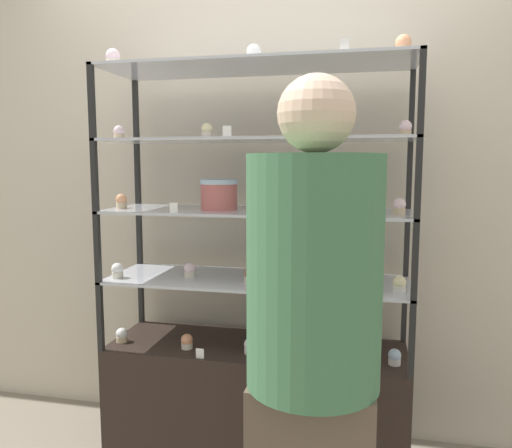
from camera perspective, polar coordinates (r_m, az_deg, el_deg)
The scene contains 34 objects.
back_wall at distance 2.61m, azimuth 1.76°, elevation 4.49°, with size 8.00×0.05×2.60m.
display_base at distance 2.52m, azimuth 0.00°, elevation -19.73°, with size 1.38×0.45×0.56m.
display_riser_lower at distance 2.32m, azimuth 0.00°, elevation -6.78°, with size 1.38×0.45×0.32m.
display_riser_middle at distance 2.26m, azimuth 0.00°, elevation 1.11°, with size 1.38×0.45×0.32m.
display_riser_upper at distance 2.25m, azimuth 0.00°, elevation 9.22°, with size 1.38×0.45×0.32m.
display_riser_top at distance 2.28m, azimuth 0.00°, elevation 17.26°, with size 1.38×0.45×0.32m.
layer_cake_centerpiece at distance 2.28m, azimuth -4.26°, elevation 3.39°, with size 0.17×0.17×0.14m.
sheet_cake_frosted at distance 2.23m, azimuth 6.62°, elevation 10.43°, with size 0.24×0.18×0.06m.
cupcake_0 at distance 2.52m, azimuth -15.09°, elevation -12.17°, with size 0.05×0.05×0.07m.
cupcake_1 at distance 2.38m, azimuth -7.90°, elevation -13.16°, with size 0.05×0.05×0.07m.
cupcake_2 at distance 2.31m, azimuth -0.70°, elevation -13.78°, with size 0.05×0.05×0.07m.
cupcake_3 at distance 2.27m, azimuth 7.77°, elevation -14.16°, with size 0.05×0.05×0.07m.
cupcake_4 at distance 2.27m, azimuth 15.56°, elevation -14.44°, with size 0.05×0.05×0.07m.
price_tag_0 at distance 2.27m, azimuth -6.42°, elevation -14.50°, with size 0.04×0.00×0.04m.
cupcake_5 at distance 2.41m, azimuth -15.56°, elevation -5.17°, with size 0.05×0.05×0.07m.
cupcake_6 at distance 2.35m, azimuth -7.56°, elevation -5.27°, with size 0.05×0.05×0.07m.
cupcake_7 at distance 2.24m, azimuth -0.70°, elevation -5.85°, with size 0.05×0.05×0.07m.
cupcake_8 at distance 2.20m, azimuth 7.54°, elevation -6.11°, with size 0.05×0.05×0.07m.
cupcake_9 at distance 2.15m, azimuth 16.07°, elevation -6.66°, with size 0.05×0.05×0.07m.
price_tag_1 at distance 2.08m, azimuth 4.46°, elevation -7.24°, with size 0.04×0.00×0.04m.
cupcake_10 at distance 2.42m, azimuth -15.13°, elevation 2.53°, with size 0.05×0.05×0.07m.
cupcake_11 at distance 2.16m, azimuth 5.00°, elevation 2.22°, with size 0.05×0.05×0.07m.
cupcake_12 at distance 2.14m, azimuth 16.07°, elevation 1.93°, with size 0.05×0.05×0.07m.
price_tag_2 at distance 2.16m, azimuth -9.39°, elevation 1.84°, with size 0.04×0.00×0.04m.
cupcake_13 at distance 2.44m, azimuth -15.38°, elevation 10.02°, with size 0.05×0.05×0.07m.
cupcake_14 at distance 2.22m, azimuth -5.61°, elevation 10.55°, with size 0.05×0.05×0.07m.
cupcake_15 at distance 2.15m, azimuth 16.70°, elevation 10.41°, with size 0.05×0.05×0.07m.
price_tag_3 at distance 2.07m, azimuth -3.33°, elevation 10.56°, with size 0.04×0.00×0.04m.
cupcake_16 at distance 2.42m, azimuth -16.03°, elevation 17.79°, with size 0.06×0.06×0.08m.
cupcake_17 at distance 2.26m, azimuth -0.35°, elevation 18.87°, with size 0.06×0.06×0.08m.
cupcake_18 at distance 2.17m, azimuth 16.48°, elevation 19.03°, with size 0.06×0.06×0.08m.
price_tag_4 at distance 2.04m, azimuth 10.08°, elevation 19.57°, with size 0.04×0.00×0.04m.
donut_glazed at distance 2.38m, azimuth -8.51°, elevation 17.63°, with size 0.14×0.14×0.03m.
customer_figure at distance 1.50m, azimuth 6.52°, elevation -13.65°, with size 0.39×0.39×1.66m.
Camera 1 is at (0.49, -2.19, 1.42)m, focal length 35.00 mm.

